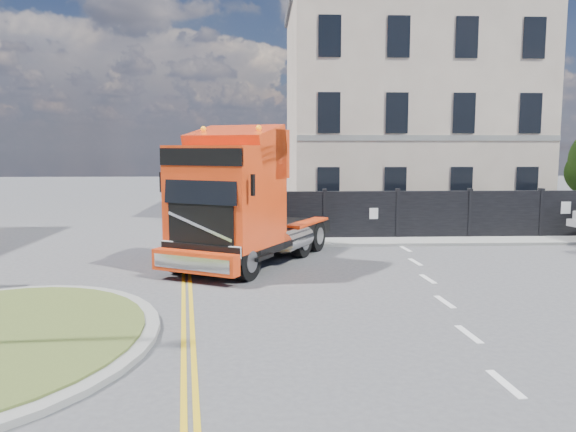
{
  "coord_description": "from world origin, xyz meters",
  "views": [
    {
      "loc": [
        -1.49,
        -13.63,
        3.77
      ],
      "look_at": [
        -0.78,
        2.46,
        1.8
      ],
      "focal_mm": 35.0,
      "sensor_mm": 36.0,
      "label": 1
    }
  ],
  "objects": [
    {
      "name": "ground",
      "position": [
        0.0,
        0.0,
        0.0
      ],
      "size": [
        120.0,
        120.0,
        0.0
      ],
      "primitive_type": "plane",
      "color": "#424244",
      "rests_on": "ground"
    },
    {
      "name": "hoarding_fence",
      "position": [
        6.55,
        9.0,
        1.0
      ],
      "size": [
        18.8,
        0.25,
        2.0
      ],
      "color": "black",
      "rests_on": "ground"
    },
    {
      "name": "georgian_building",
      "position": [
        6.0,
        16.5,
        5.77
      ],
      "size": [
        12.3,
        10.3,
        12.8
      ],
      "color": "beige",
      "rests_on": "ground"
    },
    {
      "name": "pavement_far",
      "position": [
        6.0,
        8.1,
        0.06
      ],
      "size": [
        20.0,
        1.6,
        0.12
      ],
      "primitive_type": "cube",
      "color": "gray",
      "rests_on": "ground"
    },
    {
      "name": "truck",
      "position": [
        -2.29,
        3.95,
        1.94
      ],
      "size": [
        5.72,
        7.63,
        4.32
      ],
      "rotation": [
        0.0,
        0.0,
        -0.48
      ],
      "color": "black",
      "rests_on": "ground"
    }
  ]
}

